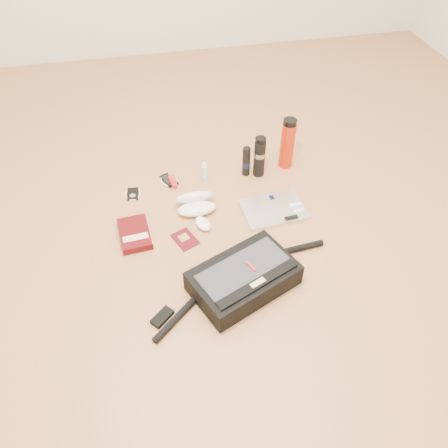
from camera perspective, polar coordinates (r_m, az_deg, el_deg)
The scene contains 14 objects.
ground at distance 1.98m, azimuth 0.58°, elevation -1.79°, with size 4.00×4.00×0.00m, color #AD7548.
messenger_bag at distance 1.76m, azimuth 2.54°, elevation -7.07°, with size 0.79×0.40×0.12m.
laptop at distance 2.11m, azimuth 6.55°, elevation 1.84°, with size 0.31×0.23×0.03m.
book at distance 2.01m, azimuth -11.53°, elevation -1.27°, with size 0.15×0.21×0.04m.
passport at distance 1.98m, azimuth -5.13°, elevation -1.98°, with size 0.13×0.15×0.01m.
mouse at distance 2.02m, azimuth -2.77°, elevation 0.05°, with size 0.09×0.11×0.03m.
sunglasses_case at distance 2.09m, azimuth -3.73°, elevation 2.73°, with size 0.19×0.16×0.11m.
ipod at distance 2.23m, azimuth -11.83°, elevation 3.87°, with size 0.08×0.09×0.01m.
phone at distance 2.29m, azimuth -7.21°, elevation 5.73°, with size 0.11×0.12×0.01m.
inhaler at distance 2.27m, azimuth -6.75°, elevation 5.72°, with size 0.04×0.11×0.03m.
spray_bottle at distance 2.26m, azimuth -2.57°, elevation 6.84°, with size 0.03×0.03×0.11m.
aerosol_can at distance 2.27m, azimuth 2.92°, elevation 8.23°, with size 0.05×0.05×0.17m.
thermos_black at distance 2.26m, azimuth 4.66°, elevation 8.77°, with size 0.07×0.07×0.22m.
thermos_red at distance 2.32m, azimuth 8.28°, elevation 10.36°, with size 0.09×0.09×0.28m.
Camera 1 is at (-0.30, -1.31, 1.45)m, focal length 35.00 mm.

